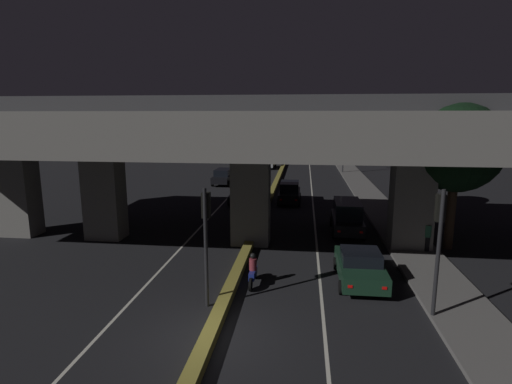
# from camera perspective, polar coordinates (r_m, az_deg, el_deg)

# --- Properties ---
(ground_plane) EXTENTS (200.00, 200.00, 0.00)m
(ground_plane) POSITION_cam_1_polar(r_m,az_deg,el_deg) (13.91, -6.49, -20.04)
(ground_plane) COLOR black
(lane_line_left_inner) EXTENTS (0.12, 126.00, 0.00)m
(lane_line_left_inner) POSITION_cam_1_polar(r_m,az_deg,el_deg) (47.59, -1.15, 2.25)
(lane_line_left_inner) COLOR beige
(lane_line_left_inner) RESTS_ON ground_plane
(lane_line_right_inner) EXTENTS (0.12, 126.00, 0.00)m
(lane_line_right_inner) POSITION_cam_1_polar(r_m,az_deg,el_deg) (47.14, 7.81, 2.07)
(lane_line_right_inner) COLOR beige
(lane_line_right_inner) RESTS_ON ground_plane
(median_divider) EXTENTS (0.48, 126.00, 0.35)m
(median_divider) POSITION_cam_1_polar(r_m,az_deg,el_deg) (47.20, 3.31, 2.38)
(median_divider) COLOR olive
(median_divider) RESTS_ON ground_plane
(sidewalk_right) EXTENTS (2.60, 126.00, 0.16)m
(sidewalk_right) POSITION_cam_1_polar(r_m,az_deg,el_deg) (40.64, 15.09, 0.50)
(sidewalk_right) COLOR #5B5956
(sidewalk_right) RESTS_ON ground_plane
(elevated_overpass) EXTENTS (35.48, 11.86, 8.20)m
(elevated_overpass) POSITION_cam_1_polar(r_m,az_deg,el_deg) (21.76, -1.38, 8.02)
(elevated_overpass) COLOR slate
(elevated_overpass) RESTS_ON ground_plane
(traffic_light_left_of_median) EXTENTS (0.30, 0.49, 4.57)m
(traffic_light_left_of_median) POSITION_cam_1_polar(r_m,az_deg,el_deg) (14.86, -7.14, -4.84)
(traffic_light_left_of_median) COLOR black
(traffic_light_left_of_median) RESTS_ON ground_plane
(traffic_light_right_of_median) EXTENTS (0.30, 0.49, 4.70)m
(traffic_light_right_of_median) POSITION_cam_1_polar(r_m,az_deg,el_deg) (15.15, 24.69, -5.14)
(traffic_light_right_of_median) COLOR black
(traffic_light_right_of_median) RESTS_ON ground_plane
(street_lamp) EXTENTS (2.47, 0.32, 7.48)m
(street_lamp) POSITION_cam_1_polar(r_m,az_deg,el_deg) (50.75, 12.02, 7.63)
(street_lamp) COLOR #2D2D30
(street_lamp) RESTS_ON ground_plane
(car_dark_green_lead) EXTENTS (2.02, 4.10, 1.45)m
(car_dark_green_lead) POSITION_cam_1_polar(r_m,az_deg,el_deg) (18.11, 14.62, -10.21)
(car_dark_green_lead) COLOR black
(car_dark_green_lead) RESTS_ON ground_plane
(car_black_second) EXTENTS (1.99, 4.39, 1.97)m
(car_black_second) POSITION_cam_1_polar(r_m,az_deg,el_deg) (25.24, 12.89, -3.41)
(car_black_second) COLOR black
(car_black_second) RESTS_ON ground_plane
(car_black_third) EXTENTS (1.85, 4.28, 1.74)m
(car_black_third) POSITION_cam_1_polar(r_m,az_deg,el_deg) (33.17, 4.81, -0.02)
(car_black_third) COLOR black
(car_black_third) RESTS_ON ground_plane
(car_black_lead_oncoming) EXTENTS (2.03, 4.48, 1.62)m
(car_black_lead_oncoming) POSITION_cam_1_polar(r_m,az_deg,el_deg) (33.07, -1.81, -0.09)
(car_black_lead_oncoming) COLOR black
(car_black_lead_oncoming) RESTS_ON ground_plane
(car_black_second_oncoming) EXTENTS (1.90, 4.36, 1.62)m
(car_black_second_oncoming) POSITION_cam_1_polar(r_m,az_deg,el_deg) (42.10, -4.70, 2.25)
(car_black_second_oncoming) COLOR black
(car_black_second_oncoming) RESTS_ON ground_plane
(car_silver_third_oncoming) EXTENTS (2.08, 4.19, 1.43)m
(car_silver_third_oncoming) POSITION_cam_1_polar(r_m,az_deg,el_deg) (54.96, 1.73, 4.20)
(car_silver_third_oncoming) COLOR gray
(car_silver_third_oncoming) RESTS_ON ground_plane
(car_grey_fourth_oncoming) EXTENTS (2.13, 4.10, 1.80)m
(car_grey_fourth_oncoming) POSITION_cam_1_polar(r_m,az_deg,el_deg) (68.26, -0.30, 5.67)
(car_grey_fourth_oncoming) COLOR #515459
(car_grey_fourth_oncoming) RESTS_ON ground_plane
(motorcycle_blue_filtering_near) EXTENTS (0.33, 1.86, 1.41)m
(motorcycle_blue_filtering_near) POSITION_cam_1_polar(r_m,az_deg,el_deg) (17.34, -0.44, -11.26)
(motorcycle_blue_filtering_near) COLOR black
(motorcycle_blue_filtering_near) RESTS_ON ground_plane
(pedestrian_on_sidewalk) EXTENTS (0.37, 0.37, 1.60)m
(pedestrian_on_sidewalk) POSITION_cam_1_polar(r_m,az_deg,el_deg) (22.72, 23.27, -5.81)
(pedestrian_on_sidewalk) COLOR black
(pedestrian_on_sidewalk) RESTS_ON sidewalk_right
(roadside_tree_kerbside_near) EXTENTS (4.68, 4.68, 7.84)m
(roadside_tree_kerbside_near) POSITION_cam_1_polar(r_m,az_deg,el_deg) (23.29, 26.76, 5.64)
(roadside_tree_kerbside_near) COLOR #38281C
(roadside_tree_kerbside_near) RESTS_ON ground_plane
(roadside_tree_kerbside_mid) EXTENTS (3.31, 3.31, 5.60)m
(roadside_tree_kerbside_mid) POSITION_cam_1_polar(r_m,az_deg,el_deg) (32.66, 21.88, 4.45)
(roadside_tree_kerbside_mid) COLOR #2D2116
(roadside_tree_kerbside_mid) RESTS_ON ground_plane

